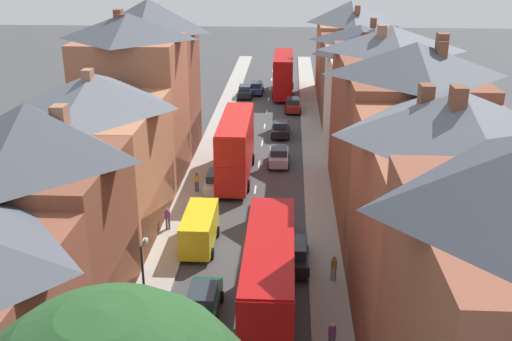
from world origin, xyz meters
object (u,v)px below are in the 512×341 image
Objects in this scene: car_parked_left_a at (203,302)px; car_parked_left_b at (274,231)px; car_mid_white at (281,128)px; car_parked_right_b at (217,180)px; car_far_grey at (293,105)px; pedestrian_near_right at (332,335)px; double_decker_bus_far_approaching at (236,146)px; street_lamp at (145,286)px; car_mid_black at (256,88)px; double_decker_bus_mid_street at (283,74)px; double_decker_bus_lead at (269,284)px; car_parked_right_a at (245,91)px; pedestrian_mid_right at (168,217)px; car_near_blue at (294,253)px; car_near_silver at (279,156)px; delivery_van at (200,228)px; pedestrian_mid_left at (334,267)px; pedestrian_far_left at (197,181)px.

car_parked_left_a is 0.93× the size of car_parked_left_b.
car_parked_left_a is 32.63m from car_mid_white.
car_parked_left_a is at bearing -85.75° from car_parked_right_b.
car_far_grey is 44.78m from pedestrian_near_right.
double_decker_bus_far_approaching is 20.42m from car_parked_left_a.
pedestrian_near_right is at bearing -2.48° from street_lamp.
car_mid_black is 53.25m from street_lamp.
double_decker_bus_far_approaching is at bearing 90.03° from car_parked_left_a.
double_decker_bus_mid_street is 2.59× the size of car_far_grey.
pedestrian_near_right reaches higher than car_mid_black.
car_parked_right_b is 21.86m from pedestrian_near_right.
car_parked_right_a is at bearing 95.62° from double_decker_bus_lead.
pedestrian_mid_right reaches higher than car_parked_right_a.
car_near_blue is 7.44m from car_parked_left_a.
car_mid_white is (3.60, 32.43, -0.01)m from car_parked_left_a.
pedestrian_mid_right is (-7.46, 11.14, -1.78)m from double_decker_bus_lead.
car_near_silver is 16.63m from delivery_van.
car_mid_black is 0.96× the size of car_parked_left_b.
delivery_van is at bearing 99.47° from car_parked_left_a.
car_far_grey is (4.91, 21.60, -1.96)m from double_decker_bus_far_approaching.
pedestrian_near_right is at bearing -81.10° from car_parked_right_a.
car_far_grey is at bearing 90.00° from car_near_blue.
car_parked_left_a is 48.53m from car_parked_right_a.
pedestrian_mid_left reaches higher than car_mid_white.
street_lamp is (-1.15, -10.21, 1.90)m from delivery_van.
street_lamp reaches higher than car_parked_right_b.
pedestrian_far_left is (-6.44, 17.96, -1.78)m from double_decker_bus_lead.
car_parked_right_b is 0.83× the size of street_lamp.
pedestrian_far_left reaches higher than car_far_grey.
street_lamp is (-2.44, -22.75, 0.43)m from double_decker_bus_far_approaching.
car_mid_black is at bearing 93.96° from double_decker_bus_lead.
car_parked_left_a is 0.76× the size of street_lamp.
car_parked_right_a is at bearing 133.27° from car_far_grey.
pedestrian_mid_right is at bearing -105.33° from car_far_grey.
car_near_blue reaches higher than car_parked_right_a.
car_far_grey is at bearing 74.67° from pedestrian_mid_right.
delivery_van is at bearing -107.14° from car_near_silver.
car_near_blue is at bearing -90.00° from car_far_grey.
car_mid_white reaches higher than car_parked_left_b.
double_decker_bus_lead is 24.95m from car_near_silver.
street_lamp is (-6.04, -52.78, 0.43)m from double_decker_bus_mid_street.
car_parked_left_b is at bearing 126.32° from pedestrian_mid_left.
double_decker_bus_lead is 2.49× the size of car_mid_black.
car_parked_right_a is at bearing 87.21° from pedestrian_far_left.
car_near_blue reaches higher than car_far_grey.
double_decker_bus_lead is at bearing -61.45° from delivery_van.
double_decker_bus_far_approaching is at bearing 69.63° from pedestrian_mid_right.
car_mid_black is at bearing 174.30° from double_decker_bus_mid_street.
pedestrian_near_right is (3.14, -11.54, 0.21)m from car_parked_left_b.
double_decker_bus_mid_street and double_decker_bus_far_approaching have the same top height.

